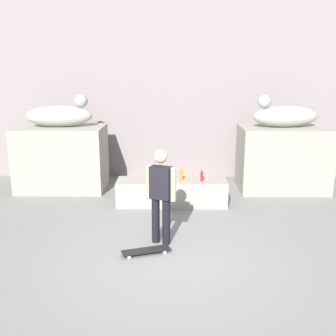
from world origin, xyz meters
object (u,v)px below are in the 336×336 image
object	(u,v)px
statue_reclining_right	(284,115)
bottle_red	(202,176)
statue_reclining_left	(61,115)
skateboard	(146,251)
skater	(161,193)
bottle_orange	(181,175)

from	to	relation	value
statue_reclining_right	bottle_red	world-z (taller)	statue_reclining_right
statue_reclining_left	statue_reclining_right	world-z (taller)	same
statue_reclining_left	bottle_red	world-z (taller)	statue_reclining_left
statue_reclining_left	skateboard	bearing A→B (deg)	-62.86
statue_reclining_left	skater	size ratio (longest dim) A/B	0.98
skateboard	bottle_red	distance (m)	2.70
skater	bottle_orange	distance (m)	2.10
bottle_red	skateboard	bearing A→B (deg)	-114.17
skateboard	bottle_red	xyz separation A→B (m)	(1.08, 2.40, 0.61)
statue_reclining_right	bottle_red	bearing A→B (deg)	25.79
statue_reclining_left	bottle_red	size ratio (longest dim) A/B	6.00
skateboard	bottle_orange	world-z (taller)	bottle_orange
skateboard	bottle_red	bearing A→B (deg)	47.82
statue_reclining_left	skater	bearing A→B (deg)	-56.70
bottle_orange	bottle_red	distance (m)	0.45
statue_reclining_right	skateboard	xyz separation A→B (m)	(-3.14, -3.66, -1.80)
skateboard	bottle_orange	bearing A→B (deg)	57.75
bottle_orange	statue_reclining_right	bearing A→B (deg)	24.87
statue_reclining_right	bottle_orange	bearing A→B (deg)	19.18
skater	bottle_red	world-z (taller)	skater
statue_reclining_left	skater	distance (m)	4.20
skater	skateboard	bearing A→B (deg)	-95.89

